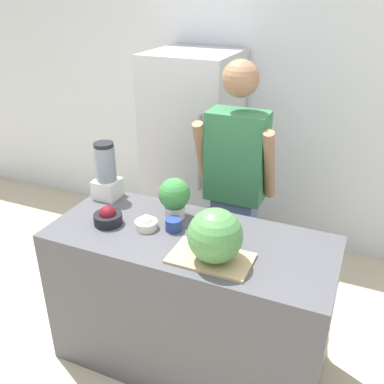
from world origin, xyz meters
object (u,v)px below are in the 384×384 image
(person, at_px, (235,188))
(bowl_cream, at_px, (146,223))
(bowl_cherries, at_px, (108,217))
(blender, at_px, (106,173))
(bowl_small_blue, at_px, (174,225))
(refrigerator, at_px, (194,155))
(watermelon, at_px, (215,236))
(potted_plant, at_px, (174,196))

(person, relative_size, bowl_cream, 13.67)
(bowl_cherries, bearing_deg, blender, 123.57)
(bowl_cherries, distance_m, bowl_small_blue, 0.38)
(refrigerator, xyz_separation_m, bowl_cream, (0.27, -1.29, 0.10))
(blender, bearing_deg, watermelon, -23.99)
(watermelon, xyz_separation_m, bowl_small_blue, (-0.31, 0.19, -0.11))
(bowl_cherries, bearing_deg, bowl_small_blue, 12.89)
(refrigerator, height_order, blender, refrigerator)
(blender, relative_size, potted_plant, 1.50)
(bowl_small_blue, height_order, blender, blender)
(watermelon, bearing_deg, blender, 156.01)
(person, height_order, bowl_cream, person)
(person, relative_size, potted_plant, 7.12)
(refrigerator, relative_size, watermelon, 6.18)
(person, xyz_separation_m, bowl_small_blue, (-0.14, -0.64, 0.03))
(person, height_order, bowl_small_blue, person)
(bowl_cream, relative_size, bowl_small_blue, 1.38)
(bowl_cherries, relative_size, blender, 0.44)
(watermelon, height_order, bowl_cream, watermelon)
(refrigerator, height_order, potted_plant, refrigerator)
(refrigerator, xyz_separation_m, person, (0.56, -0.61, 0.07))
(bowl_small_blue, xyz_separation_m, potted_plant, (-0.06, 0.13, 0.10))
(bowl_small_blue, distance_m, potted_plant, 0.18)
(watermelon, relative_size, bowl_cherries, 1.67)
(refrigerator, bearing_deg, blender, -97.47)
(refrigerator, bearing_deg, potted_plant, -72.00)
(person, bearing_deg, refrigerator, 132.88)
(refrigerator, relative_size, bowl_cream, 13.16)
(person, xyz_separation_m, bowl_cream, (-0.29, -0.69, 0.03))
(potted_plant, bearing_deg, blender, 172.63)
(watermelon, relative_size, bowl_cream, 2.13)
(person, relative_size, bowl_small_blue, 18.86)
(bowl_cream, relative_size, blender, 0.35)
(bowl_small_blue, bearing_deg, blender, 160.40)
(potted_plant, bearing_deg, bowl_cream, -116.79)
(bowl_cream, distance_m, blender, 0.50)
(bowl_small_blue, distance_m, blender, 0.61)
(watermelon, bearing_deg, potted_plant, 138.88)
(refrigerator, bearing_deg, bowl_small_blue, -71.44)
(bowl_cherries, relative_size, potted_plant, 0.66)
(refrigerator, relative_size, person, 0.96)
(bowl_cream, relative_size, potted_plant, 0.52)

